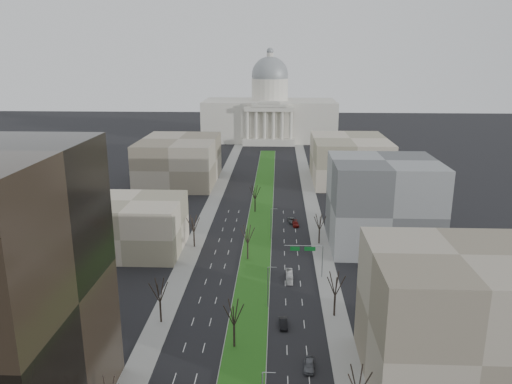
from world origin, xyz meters
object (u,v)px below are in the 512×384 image
(car_grey_near, at_px, (309,365))
(car_red, at_px, (295,224))
(car_black, at_px, (283,323))
(box_van, at_px, (289,276))
(car_grey_far, at_px, (292,220))

(car_grey_near, distance_m, car_red, 72.71)
(car_black, relative_size, box_van, 0.67)
(car_red, bearing_deg, box_van, -99.08)
(car_black, xyz_separation_m, box_van, (1.60, 20.78, 0.19))
(car_grey_near, xyz_separation_m, car_grey_far, (-1.04, 75.89, -0.06))
(car_black, distance_m, car_red, 59.44)
(car_grey_far, bearing_deg, car_grey_near, -95.64)
(car_grey_near, bearing_deg, car_grey_far, 96.24)
(car_grey_near, xyz_separation_m, box_van, (-2.66, 34.21, 0.15))
(car_red, distance_m, car_grey_far, 3.33)
(car_black, bearing_deg, car_red, 82.79)
(car_black, height_order, box_van, box_van)
(car_grey_near, distance_m, box_van, 34.31)
(car_red, height_order, car_grey_far, car_grey_far)
(car_black, distance_m, box_van, 20.84)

